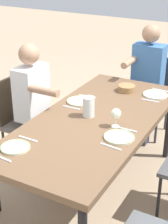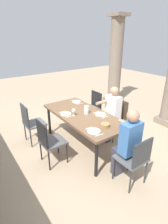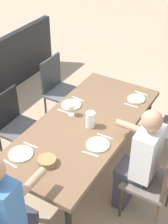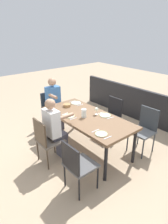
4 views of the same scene
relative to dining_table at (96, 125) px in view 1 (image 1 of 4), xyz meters
name	(u,v)px [view 1 (image 1 of 4)]	position (x,y,z in m)	size (l,w,h in m)	color
ground_plane	(95,193)	(0.00, 0.00, -0.71)	(16.00, 16.00, 0.00)	tan
dining_table	(96,125)	(0.00, 0.00, 0.00)	(2.03, 0.93, 0.78)	brown
chair_mid_north	(22,116)	(0.13, 0.89, -0.18)	(0.44, 0.44, 0.93)	#6A6158
chair_head_east	(150,89)	(1.43, 0.00, -0.18)	(0.44, 0.44, 0.91)	#5B5E61
diner_woman_green	(145,81)	(1.24, 0.00, -0.01)	(0.49, 0.35, 1.33)	#3F3F4C
diner_man_white	(38,106)	(0.13, 0.69, -0.03)	(0.35, 0.49, 1.29)	#3F3F4C
plate_0	(15,147)	(-0.71, 0.29, 0.07)	(0.21, 0.21, 0.02)	silver
fork_0	(2,158)	(-0.86, 0.29, 0.07)	(0.02, 0.17, 0.01)	silver
spoon_0	(28,139)	(-0.56, 0.29, 0.07)	(0.02, 0.17, 0.01)	silver
plate_1	(119,137)	(-0.22, -0.31, 0.07)	(0.24, 0.24, 0.02)	silver
wine_glass_1	(116,114)	(-0.06, -0.21, 0.18)	(0.08, 0.08, 0.16)	white
fork_1	(111,147)	(-0.37, -0.31, 0.07)	(0.02, 0.17, 0.01)	silver
spoon_1	(127,129)	(-0.07, -0.31, 0.07)	(0.02, 0.17, 0.01)	silver
plate_2	(80,101)	(0.23, 0.28, 0.07)	(0.24, 0.24, 0.02)	silver
fork_2	(71,108)	(0.08, 0.28, 0.07)	(0.02, 0.17, 0.01)	silver
spoon_2	(87,96)	(0.38, 0.28, 0.07)	(0.02, 0.17, 0.01)	silver
plate_3	(155,95)	(0.72, -0.28, 0.07)	(0.24, 0.24, 0.02)	white
fork_3	(150,101)	(0.57, -0.28, 0.07)	(0.02, 0.17, 0.01)	silver
spoon_3	(160,90)	(0.87, -0.28, 0.07)	(0.02, 0.17, 0.01)	silver
water_pitcher	(89,108)	(0.01, 0.07, 0.14)	(0.10, 0.10, 0.17)	white
bread_basket	(127,88)	(0.69, 0.01, 0.09)	(0.17, 0.17, 0.06)	#9E7547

